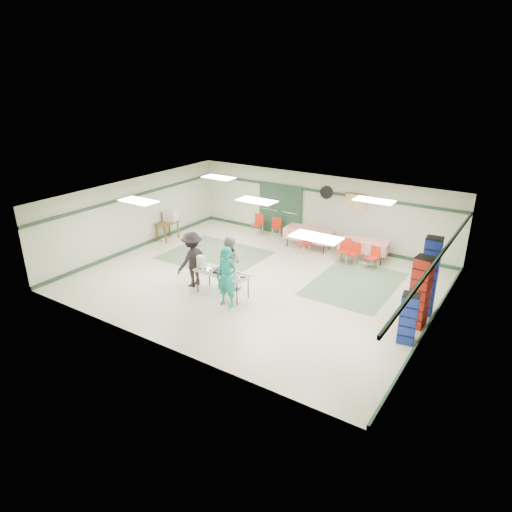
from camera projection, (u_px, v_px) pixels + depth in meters
The scene contains 42 objects.
floor at pixel (256, 280), 14.93m from camera, with size 11.00×11.00×0.00m, color beige.
ceiling at pixel (257, 200), 13.92m from camera, with size 11.00×11.00×0.00m, color silver.
wall_back at pixel (319, 209), 17.92m from camera, with size 11.00×11.00×0.00m, color #B4BFA3.
wall_front at pixel (154, 296), 10.94m from camera, with size 11.00×11.00×0.00m, color #B4BFA3.
wall_left at pixel (135, 214), 17.22m from camera, with size 9.00×9.00×0.00m, color #B4BFA3.
wall_right at pixel (437, 282), 11.63m from camera, with size 9.00×9.00×0.00m, color #B4BFA3.
trim_back at pixel (320, 191), 17.63m from camera, with size 11.00×0.06×0.10m, color #203C29.
baseboard_back at pixel (317, 240), 18.38m from camera, with size 11.00×0.06×0.12m, color #203C29.
trim_left at pixel (134, 196), 16.95m from camera, with size 9.00×0.06×0.10m, color #203C29.
baseboard_left at pixel (139, 246), 17.69m from camera, with size 9.00×0.06×0.12m, color #203C29.
trim_right at pixel (440, 257), 11.39m from camera, with size 9.00×0.06×0.10m, color #203C29.
baseboard_right at pixel (428, 326), 12.13m from camera, with size 9.00×0.06×0.12m, color #203C29.
green_patch_a at pixel (215, 255), 16.98m from camera, with size 3.50×3.00×0.01m, color slate.
green_patch_b at pixel (355, 284), 14.67m from camera, with size 2.50×3.50×0.01m, color slate.
double_door_left at pixel (271, 208), 19.10m from camera, with size 0.90×0.06×2.10m, color gray.
double_door_right at pixel (290, 211), 18.62m from camera, with size 0.90×0.06×2.10m, color gray.
door_frame at pixel (280, 210), 18.85m from camera, with size 2.00×0.03×2.15m, color #203C29.
wall_fan at pixel (326, 192), 17.46m from camera, with size 0.50×0.50×0.10m, color black.
scroll_banner at pixel (356, 202), 16.92m from camera, with size 0.80×0.02×0.60m, color beige.
serving_table at pixel (222, 274), 13.68m from camera, with size 1.75×0.74×0.76m.
sheet_tray_right at pixel (237, 277), 13.33m from camera, with size 0.58×0.44×0.02m, color silver.
sheet_tray_mid at pixel (220, 270), 13.79m from camera, with size 0.52×0.40×0.02m, color silver.
sheet_tray_left at pixel (207, 269), 13.87m from camera, with size 0.55×0.42×0.02m, color silver.
baking_pan at pixel (221, 272), 13.58m from camera, with size 0.44×0.28×0.08m, color black.
foam_box_stack at pixel (201, 261), 14.01m from camera, with size 0.22×0.20×0.35m, color white.
volunteer_teal at pixel (227, 277), 12.99m from camera, with size 0.65×0.43×1.80m, color teal.
volunteer_grey at pixel (229, 262), 14.16m from camera, with size 0.83×0.64×1.70m, color gray.
volunteer_dark at pixel (192, 259), 14.26m from camera, with size 1.15×0.66×1.78m, color black.
dining_table_a at pixel (364, 245), 16.37m from camera, with size 1.79×0.95×0.77m.
dining_table_b at pixel (309, 234), 17.49m from camera, with size 1.87×0.88×0.77m.
chair_a at pixel (354, 251), 16.01m from camera, with size 0.43×0.43×0.81m.
chair_b at pixel (345, 248), 16.19m from camera, with size 0.42×0.42×0.88m.
chair_c at pixel (374, 255), 15.66m from camera, with size 0.46×0.46×0.80m.
chair_d at pixel (306, 241), 16.98m from camera, with size 0.47×0.48×0.79m.
chair_loose_a at pixel (277, 225), 18.76m from camera, with size 0.49×0.49×0.79m.
chair_loose_b at pixel (258, 222), 18.99m from camera, with size 0.43×0.43×0.86m.
crate_stack_blue_a at pixel (429, 276), 12.50m from camera, with size 0.43×0.43×2.26m, color #1B3BA5.
crate_stack_red at pixel (420, 292), 11.89m from camera, with size 0.44×0.44×1.99m, color #A21B10.
crate_stack_blue_b at pixel (408, 318), 11.29m from camera, with size 0.41×0.41×1.32m, color #1B3BA5.
printer_table at pixel (167, 225), 18.31m from camera, with size 0.59×0.91×0.74m.
office_printer at pixel (171, 216), 18.41m from camera, with size 0.50×0.44×0.40m, color beige.
broom at pixel (163, 225), 18.23m from camera, with size 0.03×0.03×1.25m, color brown.
Camera 1 is at (7.41, -11.34, 6.33)m, focal length 32.00 mm.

